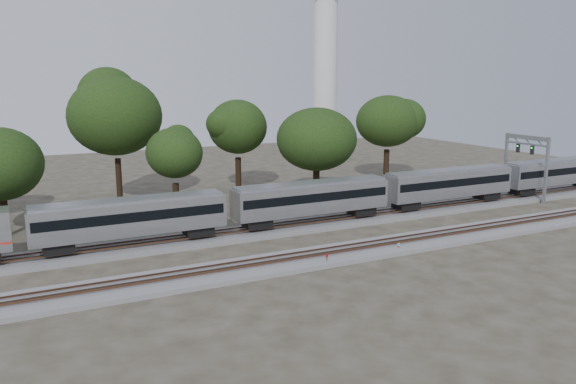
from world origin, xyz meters
The scene contains 14 objects.
ground centered at (0.00, 0.00, 0.00)m, with size 160.00×160.00×0.00m, color #383328.
track_far centered at (0.00, 6.00, 0.21)m, with size 160.00×5.00×0.73m.
track_near centered at (0.00, -4.00, 0.21)m, with size 160.00×5.00×0.73m.
train centered at (9.13, 6.00, 3.21)m, with size 90.62×3.12×4.61m.
switch_stand_red centered at (3.99, -5.76, 0.67)m, with size 0.32×0.14×1.05m.
switch_stand_white centered at (11.69, -5.48, 0.57)m, with size 0.27×0.13×0.89m.
switch_lever centered at (6.73, -5.91, 0.15)m, with size 0.50×0.30×0.30m, color #512D19.
signal_gantry centered at (40.60, 6.00, 6.09)m, with size 0.58×6.87×8.36m.
tree_2 centered at (-20.19, 16.40, 7.27)m, with size 7.42×7.42×10.45m.
tree_3 centered at (-7.54, 24.91, 11.10)m, with size 11.30×11.30×15.92m.
tree_4 centered at (-2.93, 15.91, 7.43)m, with size 7.57×7.57×10.68m.
tree_5 centered at (8.70, 26.41, 9.09)m, with size 9.25×9.25×13.05m.
tree_6 centered at (15.53, 16.69, 8.00)m, with size 8.15×8.15×11.49m.
tree_7 centered at (31.73, 23.89, 9.27)m, with size 9.43×9.43×13.30m.
Camera 1 is at (-19.08, -44.79, 15.51)m, focal length 35.00 mm.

